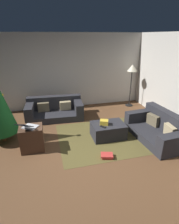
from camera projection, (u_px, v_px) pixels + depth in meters
ground_plane at (76, 156)px, 4.04m from camera, size 6.40×6.40×0.00m
rear_partition at (59, 72)px, 6.32m from camera, size 6.40×0.12×2.60m
couch_left at (55, 110)px, 5.87m from camera, size 1.82×1.01×0.65m
couch_right at (159, 129)px, 4.65m from camera, size 1.05×1.70×0.69m
ottoman at (108, 130)px, 4.72m from camera, size 0.85×0.60×0.39m
gift_box at (104, 122)px, 4.59m from camera, size 0.25×0.23×0.12m
tv_remote at (103, 127)px, 4.48m from camera, size 0.13×0.16×0.02m
side_table at (32, 138)px, 4.17m from camera, size 0.52×0.44×0.59m
laptop at (28, 126)px, 3.97m from camera, size 0.50×0.53×0.20m
book_stack at (107, 156)px, 3.97m from camera, size 0.31×0.27×0.09m
corner_lamp at (132, 71)px, 6.41m from camera, size 0.36×0.36×1.56m
area_rug at (108, 137)px, 4.80m from camera, size 2.60×2.00×0.01m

